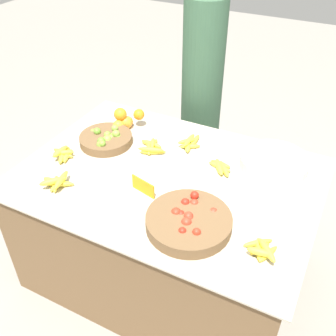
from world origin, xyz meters
TOP-DOWN VIEW (x-y plane):
  - ground_plane at (0.00, 0.00)m, footprint 12.00×12.00m
  - market_table at (0.00, 0.00)m, footprint 1.62×1.17m
  - lime_bowl at (-0.48, 0.11)m, footprint 0.32×0.32m
  - tomato_basket at (0.26, -0.31)m, footprint 0.41×0.41m
  - orange_pile at (-0.47, 0.32)m, footprint 0.17×0.18m
  - metal_bowl at (0.50, 0.34)m, footprint 0.38×0.38m
  - price_sign at (-0.05, -0.19)m, footprint 0.15×0.04m
  - banana_bunch_middle_right at (-0.62, -0.12)m, footprint 0.16×0.17m
  - banana_bunch_front_right at (0.24, 0.18)m, footprint 0.16×0.15m
  - banana_bunch_back_center at (-0.01, 0.32)m, footprint 0.14×0.22m
  - banana_bunch_front_center at (0.62, -0.31)m, footprint 0.17×0.17m
  - banana_bunch_front_left at (-0.48, -0.35)m, footprint 0.18×0.18m
  - banana_bunch_middle_left at (-0.20, 0.17)m, footprint 0.19×0.18m
  - vendor_person at (-0.19, 0.92)m, footprint 0.29×0.29m

SIDE VIEW (x-z plane):
  - ground_plane at x=0.00m, z-range 0.00..0.00m
  - market_table at x=0.00m, z-range 0.00..0.79m
  - vendor_person at x=-0.19m, z-range -0.05..1.62m
  - banana_bunch_front_right at x=0.24m, z-range 0.79..0.82m
  - banana_bunch_middle_left at x=-0.20m, z-range 0.78..0.83m
  - banana_bunch_middle_right at x=-0.62m, z-range 0.78..0.84m
  - banana_bunch_back_center at x=-0.01m, z-range 0.78..0.84m
  - banana_bunch_front_left at x=-0.48m, z-range 0.78..0.84m
  - banana_bunch_front_center at x=0.62m, z-range 0.78..0.84m
  - lime_bowl at x=-0.48m, z-range 0.78..0.86m
  - metal_bowl at x=0.50m, z-range 0.79..0.85m
  - tomato_basket at x=0.26m, z-range 0.77..0.87m
  - price_sign at x=-0.05m, z-range 0.79..0.87m
  - orange_pile at x=-0.47m, z-range 0.78..0.92m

